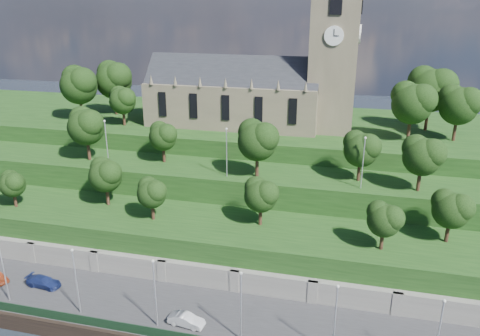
# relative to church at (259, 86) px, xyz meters

# --- Properties ---
(promenade) EXTENTS (160.00, 12.00, 2.00)m
(promenade) POSITION_rel_church_xyz_m (-0.79, -39.98, -21.52)
(promenade) COLOR #2D2D30
(promenade) RESTS_ON ground
(fence) EXTENTS (160.00, 0.10, 1.20)m
(fence) POSITION_rel_church_xyz_m (-0.79, -45.38, -19.92)
(fence) COLOR #16311B
(fence) RESTS_ON promenade
(retaining_wall) EXTENTS (160.00, 2.10, 5.00)m
(retaining_wall) POSITION_rel_church_xyz_m (-0.79, -34.01, -20.02)
(retaining_wall) COLOR slate
(retaining_wall) RESTS_ON ground
(embankment_lower) EXTENTS (160.00, 12.00, 8.00)m
(embankment_lower) POSITION_rel_church_xyz_m (-0.79, -27.98, -18.52)
(embankment_lower) COLOR #193B13
(embankment_lower) RESTS_ON ground
(embankment_upper) EXTENTS (160.00, 10.00, 12.00)m
(embankment_upper) POSITION_rel_church_xyz_m (-0.79, -16.98, -16.52)
(embankment_upper) COLOR #193B13
(embankment_upper) RESTS_ON ground
(hilltop) EXTENTS (160.00, 32.00, 15.00)m
(hilltop) POSITION_rel_church_xyz_m (-0.79, 4.02, -15.02)
(hilltop) COLOR #193B13
(hilltop) RESTS_ON ground
(church) EXTENTS (38.60, 12.35, 27.60)m
(church) POSITION_rel_church_xyz_m (0.00, 0.00, 0.00)
(church) COLOR brown
(church) RESTS_ON hilltop
(trees_lower) EXTENTS (66.33, 8.60, 7.47)m
(trees_lower) POSITION_rel_church_xyz_m (1.56, -27.55, -9.94)
(trees_lower) COLOR black
(trees_lower) RESTS_ON embankment_lower
(trees_upper) EXTENTS (58.83, 8.27, 9.01)m
(trees_upper) POSITION_rel_church_xyz_m (0.89, -18.04, -4.87)
(trees_upper) COLOR black
(trees_upper) RESTS_ON embankment_upper
(trees_hilltop) EXTENTS (76.54, 16.35, 11.57)m
(trees_hilltop) POSITION_rel_church_xyz_m (1.63, -0.63, -0.40)
(trees_hilltop) COLOR black
(trees_hilltop) RESTS_ON hilltop
(lamp_posts_promenade) EXTENTS (60.36, 0.36, 8.72)m
(lamp_posts_promenade) POSITION_rel_church_xyz_m (-2.79, -43.48, -15.54)
(lamp_posts_promenade) COLOR #B2B2B7
(lamp_posts_promenade) RESTS_ON promenade
(lamp_posts_upper) EXTENTS (40.36, 0.36, 7.71)m
(lamp_posts_upper) POSITION_rel_church_xyz_m (-0.79, -19.98, -6.06)
(lamp_posts_upper) COLOR #B2B2B7
(lamp_posts_upper) RESTS_ON embankment_upper
(car_middle) EXTENTS (4.45, 1.96, 1.42)m
(car_middle) POSITION_rel_church_xyz_m (0.48, -42.63, -19.81)
(car_middle) COLOR #ABACB0
(car_middle) RESTS_ON promenade
(car_right) EXTENTS (4.81, 2.25, 1.36)m
(car_right) POSITION_rel_church_xyz_m (-20.47, -39.74, -19.84)
(car_right) COLOR navy
(car_right) RESTS_ON promenade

